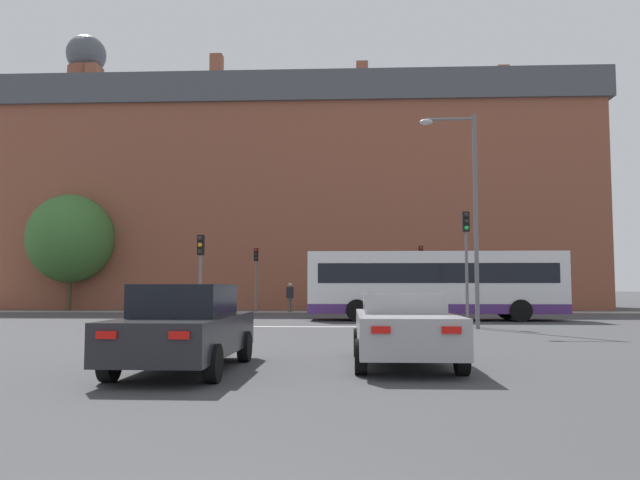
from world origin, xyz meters
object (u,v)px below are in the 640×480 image
object	(u,v)px
traffic_light_far_left	(256,269)
traffic_light_near_left	(200,264)
street_lamp_junction	(467,199)
pedestrian_walking_west	(414,296)
bus_crossing_lead	(434,284)
car_saloon_left	(185,327)
car_roadster_right	(404,328)
pedestrian_walking_east	(335,297)
traffic_light_far_right	(421,268)
traffic_light_near_right	(466,250)
pedestrian_waiting	(290,295)

from	to	relation	value
traffic_light_far_left	traffic_light_near_left	distance (m)	14.21
street_lamp_junction	pedestrian_walking_west	bearing A→B (deg)	91.32
traffic_light_near_left	pedestrian_walking_west	xyz separation A→B (m)	(9.99, 15.12, -1.51)
bus_crossing_lead	car_saloon_left	bearing A→B (deg)	158.33
car_saloon_left	pedestrian_walking_west	size ratio (longest dim) A/B	2.89
car_roadster_right	pedestrian_walking_west	size ratio (longest dim) A/B	2.83
car_saloon_left	car_roadster_right	size ratio (longest dim) A/B	1.02
pedestrian_walking_east	pedestrian_walking_west	distance (m)	4.98
car_saloon_left	pedestrian_walking_east	xyz separation A→B (m)	(2.24, 27.41, 0.10)
traffic_light_near_left	traffic_light_far_right	bearing A→B (deg)	52.98
car_roadster_right	street_lamp_junction	size ratio (longest dim) A/B	0.57
car_saloon_left	car_roadster_right	xyz separation A→B (m)	(4.19, 1.08, -0.08)
bus_crossing_lead	pedestrian_walking_east	bearing A→B (deg)	27.03
traffic_light_near_right	traffic_light_near_left	xyz separation A→B (m)	(-10.55, -0.55, -0.58)
pedestrian_walking_east	pedestrian_waiting	bearing A→B (deg)	-29.01
car_roadster_right	pedestrian_walking_west	xyz separation A→B (m)	(3.01, 26.77, 0.23)
traffic_light_near_right	pedestrian_waiting	bearing A→B (deg)	121.67
pedestrian_walking_west	bus_crossing_lead	bearing A→B (deg)	92.80
traffic_light_far_right	pedestrian_walking_west	distance (m)	2.34
traffic_light_near_left	car_saloon_left	bearing A→B (deg)	-77.66
bus_crossing_lead	street_lamp_junction	world-z (taller)	street_lamp_junction
pedestrian_walking_east	pedestrian_walking_west	xyz separation A→B (m)	(4.96, 0.45, 0.05)
pedestrian_waiting	pedestrian_walking_west	bearing A→B (deg)	-19.68
traffic_light_far_left	street_lamp_junction	xyz separation A→B (m)	(10.26, -14.93, 2.23)
street_lamp_junction	pedestrian_waiting	xyz separation A→B (m)	(-8.11, 14.74, -3.83)
car_saloon_left	traffic_light_far_left	xyz separation A→B (m)	(-2.69, 26.95, 1.87)
car_roadster_right	traffic_light_far_left	distance (m)	26.83
pedestrian_waiting	traffic_light_far_left	bearing A→B (deg)	147.08
traffic_light_near_left	traffic_light_near_right	bearing A→B (deg)	2.99
street_lamp_junction	pedestrian_walking_east	distance (m)	16.77
pedestrian_waiting	pedestrian_walking_west	world-z (taller)	pedestrian_waiting
car_saloon_left	bus_crossing_lead	bearing A→B (deg)	69.08
traffic_light_far_left	pedestrian_waiting	xyz separation A→B (m)	(2.15, -0.19, -1.60)
bus_crossing_lead	traffic_light_near_right	world-z (taller)	traffic_light_near_right
pedestrian_waiting	pedestrian_walking_east	bearing A→B (deg)	-14.52
traffic_light_far_right	street_lamp_junction	world-z (taller)	street_lamp_junction
traffic_light_far_left	street_lamp_junction	distance (m)	18.25
traffic_light_far_left	traffic_light_near_right	bearing A→B (deg)	-52.57
car_roadster_right	traffic_light_far_right	distance (m)	25.57
traffic_light_far_left	traffic_light_far_right	size ratio (longest dim) A/B	0.98
street_lamp_junction	car_saloon_left	bearing A→B (deg)	-122.22
traffic_light_near_left	street_lamp_junction	size ratio (longest dim) A/B	0.44
traffic_light_far_left	pedestrian_walking_east	distance (m)	5.26
traffic_light_near_left	pedestrian_walking_east	size ratio (longest dim) A/B	2.32
car_saloon_left	pedestrian_walking_west	distance (m)	28.77
traffic_light_far_right	traffic_light_near_left	world-z (taller)	traffic_light_far_right
traffic_light_far_right	pedestrian_waiting	world-z (taller)	traffic_light_far_right
car_saloon_left	pedestrian_walking_east	bearing A→B (deg)	86.08
traffic_light_far_right	car_saloon_left	bearing A→B (deg)	-105.86
bus_crossing_lead	street_lamp_junction	bearing A→B (deg)	-175.46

